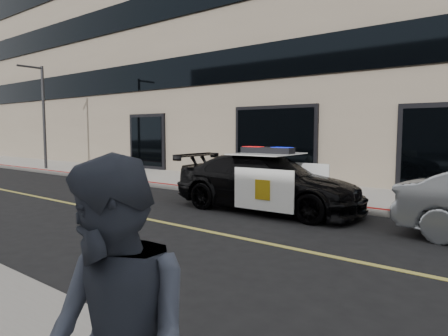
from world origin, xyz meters
The scene contains 6 objects.
ground centered at (0.00, 0.00, 0.00)m, with size 120.00×120.00×0.00m, color black.
sidewalk_n centered at (0.00, 5.25, 0.07)m, with size 60.00×3.50×0.15m, color gray.
building_n centered at (0.00, 10.50, 6.00)m, with size 60.00×7.00×12.00m, color #756856.
police_car centered at (1.48, 2.49, 0.70)m, with size 2.43×4.94×1.56m.
fire_hydrant centered at (-0.73, 4.48, 0.53)m, with size 0.37×0.51×0.81m.
street_light centered at (-11.94, 3.92, 2.82)m, with size 0.14×1.23×4.83m.
Camera 1 is at (6.62, -5.76, 1.94)m, focal length 32.00 mm.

